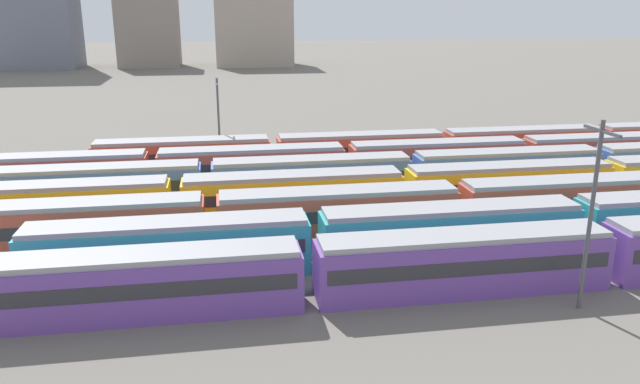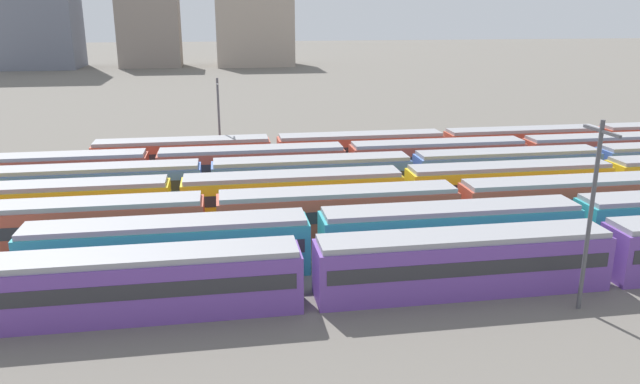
{
  "view_description": "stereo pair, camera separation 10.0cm",
  "coord_description": "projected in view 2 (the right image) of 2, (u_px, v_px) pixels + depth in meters",
  "views": [
    {
      "loc": [
        3.94,
        -32.44,
        16.53
      ],
      "look_at": [
        11.88,
        15.6,
        2.04
      ],
      "focal_mm": 34.43,
      "sensor_mm": 36.0,
      "label": 1
    },
    {
      "loc": [
        4.04,
        -32.46,
        16.53
      ],
      "look_at": [
        11.88,
        15.6,
        2.04
      ],
      "focal_mm": 34.43,
      "sensor_mm": 36.0,
      "label": 2
    }
  ],
  "objects": [
    {
      "name": "train_track_1",
      "position": [
        577.0,
        224.0,
        43.6
      ],
      "size": [
        74.7,
        3.06,
        3.75
      ],
      "color": "teal",
      "rests_on": "ground_plane"
    },
    {
      "name": "train_track_4",
      "position": [
        412.0,
        173.0,
        57.24
      ],
      "size": [
        74.7,
        3.06,
        3.75
      ],
      "color": "#4C70BC",
      "rests_on": "ground_plane"
    },
    {
      "name": "catenary_pole_1",
      "position": [
        219.0,
        118.0,
        66.43
      ],
      "size": [
        0.24,
        3.2,
        9.58
      ],
      "color": "#4C4C51",
      "rests_on": "ground_plane"
    },
    {
      "name": "train_track_5",
      "position": [
        347.0,
        162.0,
        61.37
      ],
      "size": [
        74.7,
        3.06,
        3.75
      ],
      "color": "#BC4C38",
      "rests_on": "ground_plane"
    },
    {
      "name": "distant_building_1",
      "position": [
        149.0,
        23.0,
        182.77
      ],
      "size": [
        17.81,
        14.17,
        25.28
      ],
      "primitive_type": "cube",
      "color": "gray",
      "rests_on": "ground_plane"
    },
    {
      "name": "distant_building_2",
      "position": [
        254.0,
        27.0,
        187.91
      ],
      "size": [
        23.05,
        19.3,
        22.94
      ],
      "primitive_type": "cube",
      "color": "#A89989",
      "rests_on": "ground_plane"
    },
    {
      "name": "train_track_2",
      "position": [
        338.0,
        213.0,
        46.01
      ],
      "size": [
        55.8,
        3.06,
        3.75
      ],
      "color": "#BC4C38",
      "rests_on": "ground_plane"
    },
    {
      "name": "ground_plane",
      "position": [
        175.0,
        223.0,
        49.55
      ],
      "size": [
        600.0,
        600.0,
        0.0
      ],
      "primitive_type": "plane",
      "color": "#666059"
    },
    {
      "name": "catenary_pole_2",
      "position": [
        591.0,
        209.0,
        33.66
      ],
      "size": [
        0.24,
        3.2,
        10.97
      ],
      "color": "#4C4C51",
      "rests_on": "ground_plane"
    },
    {
      "name": "train_track_3",
      "position": [
        607.0,
        180.0,
        54.88
      ],
      "size": [
        112.5,
        3.06,
        3.75
      ],
      "color": "yellow",
      "rests_on": "ground_plane"
    },
    {
      "name": "train_track_0",
      "position": [
        605.0,
        252.0,
        38.5
      ],
      "size": [
        74.7,
        3.06,
        3.75
      ],
      "color": "#6B429E",
      "rests_on": "ground_plane"
    },
    {
      "name": "train_track_6",
      "position": [
        443.0,
        147.0,
        68.15
      ],
      "size": [
        74.7,
        3.06,
        3.75
      ],
      "color": "#BC4C38",
      "rests_on": "ground_plane"
    }
  ]
}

